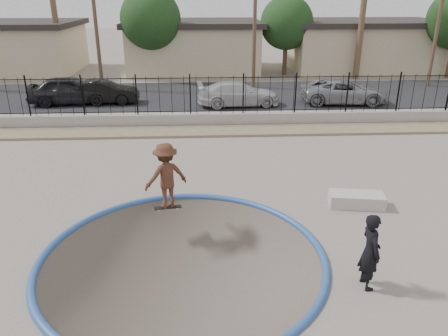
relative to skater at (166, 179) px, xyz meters
The scene contains 23 objects.
ground 10.62m from the skater, 87.04° to the left, with size 120.00×120.00×2.20m, color slate.
bowl_pit 2.83m from the skater, 78.32° to the right, with size 6.84×6.84×1.80m, color #4B4039, non-canonical shape.
coping_ring 2.83m from the skater, 78.32° to the right, with size 7.04×7.04×0.20m, color #2B508D.
rock_strip 7.68m from the skater, 85.95° to the left, with size 42.00×1.60×0.11m, color #968062.
retaining_wall 8.74m from the skater, 86.46° to the left, with size 42.00×0.45×0.60m, color gray.
fence 8.73m from the skater, 86.46° to the left, with size 40.00×0.04×1.80m.
street 15.44m from the skater, 88.00° to the left, with size 90.00×8.00×0.04m, color black.
house_west 28.81m from the skater, 120.15° to the left, with size 11.60×8.60×3.90m.
house_center 24.93m from the skater, 88.76° to the left, with size 10.60×8.60×3.90m.
house_east 28.85m from the skater, 59.72° to the left, with size 12.60×8.60×3.90m.
utility_pole_left 18.61m from the skater, 107.43° to the left, with size 1.70×0.24×9.00m.
utility_pole_mid 18.42m from the skater, 75.38° to the left, with size 1.70×0.24×9.50m.
utility_pole_right 24.29m from the skater, 46.46° to the left, with size 1.70×0.24×9.00m.
street_tree_left 21.78m from the skater, 96.56° to the left, with size 4.32×4.32×6.36m.
street_tree_mid 23.81m from the skater, 71.40° to the left, with size 3.96×3.96×5.83m.
skater is the anchor object (origin of this frame).
skateboard 0.92m from the skater, 75.96° to the right, with size 0.83×0.32×0.07m.
videographer 6.01m from the skater, 40.17° to the right, with size 0.64×0.42×1.75m, color black.
concrete_ledge 5.72m from the skater, ahead, with size 1.60×0.70×0.40m, color #AFA89B.
car_a 14.84m from the skater, 115.43° to the left, with size 1.87×4.64×1.58m, color black.
car_b 14.16m from the skater, 108.82° to the left, with size 1.40×4.02×1.32m, color black.
car_c 12.90m from the skater, 75.93° to the left, with size 1.86×4.58×1.33m, color #BABBBC.
car_d 15.72m from the skater, 54.12° to the left, with size 2.23×4.83×1.34m, color gray.
Camera 1 is at (0.53, -10.04, 6.00)m, focal length 35.00 mm.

